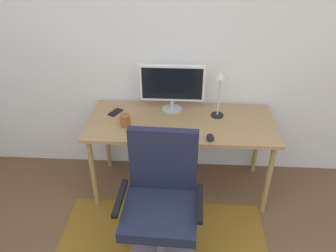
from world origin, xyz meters
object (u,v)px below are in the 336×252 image
Objects in this scene: monitor at (172,85)px; office_chair at (161,211)px; desk at (181,128)px; cell_phone at (115,112)px; desk_lamp at (220,86)px; coffee_cup at (125,120)px; computer_mouse at (210,137)px; keyboard at (167,135)px.

office_chair is (-0.03, -1.00, -0.52)m from monitor.
cell_phone is (-0.60, 0.11, 0.07)m from desk.
desk_lamp is at bearing 27.36° from cell_phone.
cell_phone is at bearing 169.28° from desk.
monitor reaches higher than desk_lamp.
computer_mouse is at bearing -13.02° from coffee_cup.
desk_lamp reaches higher than coffee_cup.
desk_lamp is (0.42, 0.35, 0.28)m from keyboard.
monitor is 1.12m from office_chair.
desk_lamp is at bearing -12.96° from monitor.
keyboard is 0.61m from cell_phone.
cell_phone is at bearing 179.79° from desk_lamp.
computer_mouse is at bearing -4.04° from keyboard.
office_chair is at bearing -98.36° from desk.
desk is 15.48× the size of coffee_cup.
cell_phone is (-0.49, 0.36, -0.00)m from keyboard.
office_chair is at bearing -91.55° from monitor.
monitor is at bearing 90.40° from office_chair.
coffee_cup is at bearing -140.92° from monitor.
computer_mouse is 0.10× the size of office_chair.
monitor is 0.55× the size of office_chair.
cell_phone is at bearing 120.57° from coffee_cup.
monitor is at bearing 39.08° from coffee_cup.
monitor is 5.50× the size of computer_mouse.
keyboard is at bearing -20.92° from coffee_cup.
desk_lamp is 1.15m from office_chair.
desk is 1.54× the size of office_chair.
cell_phone is (-0.51, -0.09, -0.24)m from monitor.
desk is 11.55× the size of cell_phone.
computer_mouse reaches higher than desk.
keyboard is 1.02× the size of desk_lamp.
coffee_cup is (-0.36, 0.14, 0.04)m from keyboard.
office_chair is at bearing -91.14° from keyboard.
computer_mouse is (0.34, -0.02, 0.01)m from keyboard.
keyboard is at bearing 175.96° from computer_mouse.
desk is at bearing 16.85° from cell_phone.
computer_mouse is (0.33, -0.47, -0.23)m from monitor.
desk_lamp is (0.41, -0.09, 0.04)m from monitor.
computer_mouse is 0.73m from coffee_cup.
cell_phone is at bearing 119.94° from office_chair.
desk_lamp is (0.32, 0.11, 0.36)m from desk.
coffee_cup is 0.85m from desk_lamp.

